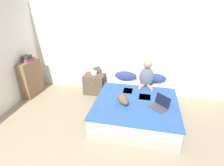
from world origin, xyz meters
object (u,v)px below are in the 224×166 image
Objects in this scene: bed at (136,106)px; pillow_far at (155,78)px; nightstand at (94,84)px; table_lamp at (94,63)px; laptop_open at (159,105)px; pillow_near at (126,76)px; cat_tabby at (123,99)px; book_stack_top at (27,59)px; bookshelf at (31,78)px; person_sitting at (147,74)px.

pillow_far is at bearing 66.67° from bed.
nightstand is 1.19× the size of table_lamp.
laptop_open is at bearing -85.75° from pillow_far.
nightstand is (-1.58, -0.08, -0.28)m from pillow_far.
cat_tabby is (0.11, -1.14, -0.02)m from pillow_near.
pillow_far is 1.31m from cat_tabby.
book_stack_top is (-3.27, 0.65, 0.53)m from laptop_open.
pillow_near reaches higher than nightstand.
bed is at bearing 109.95° from cat_tabby.
bookshelf is (-2.55, 0.65, -0.05)m from cat_tabby.
bed is 4.41× the size of table_lamp.
bed is 2.13× the size of bookshelf.
cat_tabby is at bearing -137.41° from laptop_open.
bookshelf is (-1.60, -0.41, 0.21)m from nightstand.
pillow_near reaches higher than bed.
table_lamp reaches higher than bed.
laptop_open reaches higher than cat_tabby.
table_lamp reaches higher than bookshelf.
bookshelf reaches higher than pillow_near.
pillow_near is 1.34× the size of laptop_open.
table_lamp is at bearing 15.81° from book_stack_top.
cat_tabby is 1.49m from table_lamp.
table_lamp is 0.48× the size of bookshelf.
person_sitting is 0.73× the size of bookshelf.
laptop_open is at bearing -54.08° from pillow_near.
person_sitting is 1.40m from table_lamp.
pillow_far is 0.38m from person_sitting.
person_sitting is at bearing -25.84° from pillow_near.
pillow_near is at bearing 113.33° from bed.
book_stack_top is at bearing -171.24° from pillow_far.
bookshelf is at bearing -130.75° from cat_tabby.
table_lamp is (-0.01, 0.04, 0.57)m from nightstand.
bed is at bearing -32.98° from nightstand.
laptop_open reaches higher than nightstand.
nightstand is at bearing -174.59° from pillow_near.
person_sitting is at bearing -128.71° from pillow_far.
bookshelf is at bearing -148.53° from laptop_open.
bed is 2.85m from bookshelf.
cat_tabby is 0.52× the size of bookshelf.
book_stack_top is (-1.60, -0.45, 0.17)m from table_lamp.
laptop_open is at bearing 63.41° from cat_tabby.
pillow_near is 1.00× the size of pillow_far.
pillow_far is 1.62m from table_lamp.
nightstand is 0.57m from table_lamp.
laptop_open is 3.34m from bookshelf.
person_sitting is 1.52× the size of table_lamp.
person_sitting is 1.41× the size of cat_tabby.
laptop_open is 2.04m from table_lamp.
cat_tabby is 0.73m from laptop_open.
table_lamp is 1.67m from book_stack_top.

